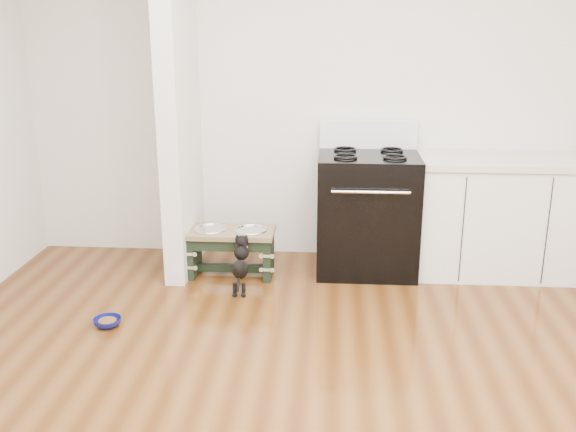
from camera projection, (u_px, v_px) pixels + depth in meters
The scene contains 7 objects.
room_shell at pixel (340, 89), 2.59m from camera, with size 5.00×5.00×5.00m.
partition_wall at pixel (179, 96), 4.75m from camera, with size 0.15×0.80×2.70m, color silver.
oven_range at pixel (367, 211), 4.96m from camera, with size 0.76×0.69×1.14m.
cabinet_run at pixel (495, 216), 4.92m from camera, with size 1.24×0.64×0.91m.
dog_feeder at pixel (231, 243), 4.90m from camera, with size 0.66×0.35×0.38m.
puppy at pixel (241, 262), 4.61m from camera, with size 0.12×0.34×0.40m.
floor_bowl at pixel (107, 322), 4.12m from camera, with size 0.22×0.22×0.06m.
Camera 1 is at (-0.02, -2.64, 1.88)m, focal length 40.00 mm.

